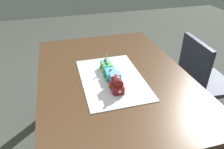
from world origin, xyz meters
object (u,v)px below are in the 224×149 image
Objects in this scene: dining_table at (113,87)px; cake_car_gondola_mint_green at (106,66)px; cake_locomotive at (116,83)px; birthday_candle at (106,56)px; cake_car_caboose_turquoise at (111,75)px; chair at (201,81)px.

cake_car_gondola_mint_green reaches higher than dining_table.
birthday_candle is at bearing -0.00° from cake_locomotive.
dining_table is at bearing -30.88° from cake_car_caboose_turquoise.
cake_car_caboose_turquoise is at bearing 180.00° from birthday_candle.
cake_car_caboose_turquoise is at bearing 103.78° from chair.
cake_car_caboose_turquoise is 0.12m from cake_car_gondola_mint_green.
chair and cake_locomotive have the same top height.
cake_car_caboose_turquoise is 1.64× the size of birthday_candle.
cake_car_gondola_mint_green is at bearing 180.00° from birthday_candle.
chair is at bearing -83.43° from dining_table.
cake_car_gondola_mint_green is (0.25, 0.00, -0.02)m from cake_locomotive.
cake_car_caboose_turquoise is (0.13, 0.00, -0.02)m from cake_locomotive.
chair is 8.60× the size of cake_car_caboose_turquoise.
cake_locomotive is 0.25m from cake_car_gondola_mint_green.
cake_locomotive is 0.13m from cake_car_caboose_turquoise.
birthday_candle is (0.25, -0.00, 0.05)m from cake_locomotive.
cake_car_gondola_mint_green is 1.64× the size of birthday_candle.
birthday_candle is at bearing 24.17° from dining_table.
dining_table is 14.00× the size of cake_car_gondola_mint_green.
chair is 0.92m from cake_car_gondola_mint_green.
dining_table is 1.63× the size of chair.
chair is 0.96m from cake_locomotive.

